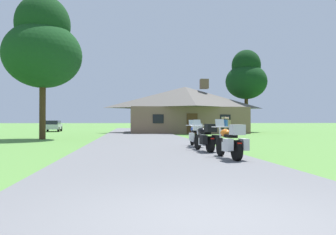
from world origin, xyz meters
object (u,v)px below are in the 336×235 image
(motorcycle_blue_farthest_in_row, at_px, (196,135))
(bystander_blue_shirt_by_tree, at_px, (226,126))
(motorcycle_orange_nearest_to_camera, at_px, (231,142))
(tree_right_of_lodge, at_px, (246,77))
(bystander_olive_shirt_near_lodge, at_px, (223,125))
(tree_left_near, at_px, (43,46))
(motorcycle_black_second_in_row, at_px, (206,138))
(parked_silver_suv_far_left, at_px, (53,125))
(bystander_tan_shirt_beside_signpost, at_px, (228,125))

(motorcycle_blue_farthest_in_row, relative_size, bystander_blue_shirt_by_tree, 1.25)
(motorcycle_orange_nearest_to_camera, distance_m, tree_right_of_lodge, 31.74)
(bystander_olive_shirt_near_lodge, xyz_separation_m, tree_left_near, (-14.26, -3.50, 5.74))
(motorcycle_black_second_in_row, relative_size, tree_right_of_lodge, 0.20)
(motorcycle_black_second_in_row, bearing_deg, tree_right_of_lodge, 58.66)
(motorcycle_black_second_in_row, xyz_separation_m, parked_silver_suv_far_left, (-12.72, 30.19, 0.17))
(tree_right_of_lodge, distance_m, parked_silver_suv_far_left, 25.06)
(tree_right_of_lodge, bearing_deg, motorcycle_orange_nearest_to_camera, -110.92)
(tree_left_near, relative_size, parked_silver_suv_far_left, 2.18)
(motorcycle_orange_nearest_to_camera, relative_size, parked_silver_suv_far_left, 0.44)
(motorcycle_blue_farthest_in_row, bearing_deg, tree_left_near, 137.65)
(motorcycle_orange_nearest_to_camera, distance_m, tree_left_near, 18.09)
(bystander_olive_shirt_near_lodge, relative_size, parked_silver_suv_far_left, 0.36)
(motorcycle_blue_farthest_in_row, relative_size, tree_right_of_lodge, 0.21)
(motorcycle_black_second_in_row, distance_m, motorcycle_blue_farthest_in_row, 2.49)
(motorcycle_black_second_in_row, distance_m, tree_right_of_lodge, 29.27)
(bystander_blue_shirt_by_tree, bearing_deg, tree_right_of_lodge, 22.09)
(bystander_tan_shirt_beside_signpost, distance_m, bystander_blue_shirt_by_tree, 1.27)
(motorcycle_black_second_in_row, bearing_deg, bystander_tan_shirt_beside_signpost, 61.73)
(motorcycle_orange_nearest_to_camera, relative_size, bystander_olive_shirt_near_lodge, 1.24)
(bystander_olive_shirt_near_lodge, relative_size, bystander_blue_shirt_by_tree, 1.01)
(motorcycle_orange_nearest_to_camera, xyz_separation_m, tree_left_near, (-9.44, 14.19, 6.08))
(parked_silver_suv_far_left, bearing_deg, bystander_tan_shirt_beside_signpost, -45.14)
(tree_left_near, bearing_deg, tree_right_of_lodge, 35.93)
(motorcycle_blue_farthest_in_row, height_order, parked_silver_suv_far_left, parked_silver_suv_far_left)
(bystander_tan_shirt_beside_signpost, bearing_deg, bystander_blue_shirt_by_tree, -72.56)
(motorcycle_orange_nearest_to_camera, bearing_deg, bystander_tan_shirt_beside_signpost, 68.85)
(bystander_tan_shirt_beside_signpost, xyz_separation_m, tree_left_near, (-14.67, -3.33, 5.75))
(bystander_olive_shirt_near_lodge, bearing_deg, motorcycle_orange_nearest_to_camera, -139.58)
(motorcycle_blue_farthest_in_row, distance_m, bystander_tan_shirt_beside_signpost, 13.34)
(motorcycle_black_second_in_row, relative_size, motorcycle_blue_farthest_in_row, 1.00)
(tree_right_of_lodge, bearing_deg, parked_silver_suv_far_left, 170.77)
(motorcycle_orange_nearest_to_camera, bearing_deg, motorcycle_blue_farthest_in_row, 86.47)
(motorcycle_blue_farthest_in_row, height_order, bystander_olive_shirt_near_lodge, bystander_olive_shirt_near_lodge)
(motorcycle_blue_farthest_in_row, distance_m, tree_left_near, 14.26)
(parked_silver_suv_far_left, bearing_deg, motorcycle_orange_nearest_to_camera, -73.32)
(motorcycle_orange_nearest_to_camera, bearing_deg, bystander_olive_shirt_near_lodge, 70.24)
(bystander_olive_shirt_near_lodge, distance_m, parked_silver_suv_far_left, 23.41)
(motorcycle_black_second_in_row, xyz_separation_m, tree_right_of_lodge, (11.29, 26.29, 6.19))
(bystander_olive_shirt_near_lodge, xyz_separation_m, bystander_blue_shirt_by_tree, (-0.13, -1.32, -0.02))
(bystander_tan_shirt_beside_signpost, bearing_deg, bystander_olive_shirt_near_lodge, -159.76)
(motorcycle_orange_nearest_to_camera, bearing_deg, bystander_blue_shirt_by_tree, 69.49)
(bystander_tan_shirt_beside_signpost, xyz_separation_m, bystander_blue_shirt_by_tree, (-0.54, -1.15, 0.00))
(tree_left_near, bearing_deg, parked_silver_suv_far_left, 100.41)
(motorcycle_orange_nearest_to_camera, xyz_separation_m, tree_right_of_lodge, (11.12, 29.08, 6.19))
(bystander_blue_shirt_by_tree, distance_m, tree_left_near, 15.41)
(tree_left_near, bearing_deg, bystander_tan_shirt_beside_signpost, 12.79)
(motorcycle_orange_nearest_to_camera, bearing_deg, tree_right_of_lodge, 64.57)
(motorcycle_orange_nearest_to_camera, distance_m, bystander_blue_shirt_by_tree, 17.03)
(tree_left_near, bearing_deg, bystander_blue_shirt_by_tree, 8.76)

